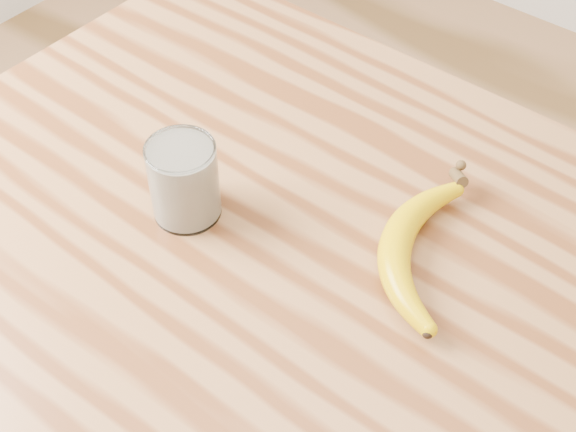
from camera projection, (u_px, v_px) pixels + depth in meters
The scene contains 3 objects.
table at pixel (325, 318), 1.06m from camera, with size 1.20×0.80×0.90m.
smoothie_glass at pixel (184, 181), 0.98m from camera, with size 0.09×0.09×0.11m.
banana at pixel (395, 244), 0.95m from camera, with size 0.12×0.33×0.04m, color #D2A700, non-canonical shape.
Camera 1 is at (0.35, -0.52, 1.64)m, focal length 50.00 mm.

